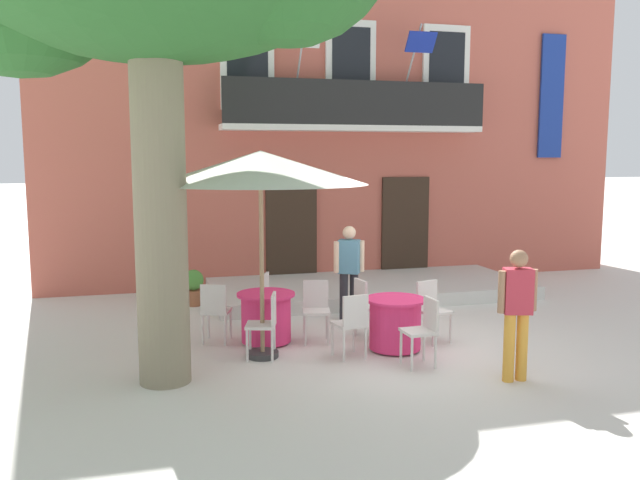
# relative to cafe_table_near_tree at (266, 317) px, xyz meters

# --- Properties ---
(ground_plane) EXTENTS (120.00, 120.00, 0.00)m
(ground_plane) POSITION_rel_cafe_table_near_tree_xyz_m (1.89, -0.82, -0.39)
(ground_plane) COLOR silver
(building_facade) EXTENTS (13.00, 5.09, 7.50)m
(building_facade) POSITION_rel_cafe_table_near_tree_xyz_m (2.61, 6.17, 3.36)
(building_facade) COLOR #BC5B4C
(building_facade) RESTS_ON ground
(entrance_step_platform) EXTENTS (6.26, 2.70, 0.25)m
(entrance_step_platform) POSITION_rel_cafe_table_near_tree_xyz_m (2.61, 2.83, -0.27)
(entrance_step_platform) COLOR silver
(entrance_step_platform) RESTS_ON ground
(cafe_table_near_tree) EXTENTS (0.86, 0.86, 0.76)m
(cafe_table_near_tree) POSITION_rel_cafe_table_near_tree_xyz_m (0.00, 0.00, 0.00)
(cafe_table_near_tree) COLOR #E52D66
(cafe_table_near_tree) RESTS_ON ground
(cafe_chair_near_tree_0) EXTENTS (0.51, 0.51, 0.91)m
(cafe_chair_near_tree_0) POSITION_rel_cafe_table_near_tree_xyz_m (-0.73, 0.18, 0.14)
(cafe_chair_near_tree_0) COLOR silver
(cafe_chair_near_tree_0) RESTS_ON ground
(cafe_chair_near_tree_1) EXTENTS (0.49, 0.49, 0.91)m
(cafe_chair_near_tree_1) POSITION_rel_cafe_table_near_tree_xyz_m (-0.13, -0.74, 0.14)
(cafe_chair_near_tree_1) COLOR silver
(cafe_chair_near_tree_1) RESTS_ON ground
(cafe_chair_near_tree_2) EXTENTS (0.47, 0.47, 0.91)m
(cafe_chair_near_tree_2) POSITION_rel_cafe_table_near_tree_xyz_m (0.75, -0.08, 0.14)
(cafe_chair_near_tree_2) COLOR silver
(cafe_chair_near_tree_2) RESTS_ON ground
(cafe_chair_near_tree_3) EXTENTS (0.53, 0.53, 0.91)m
(cafe_chair_near_tree_3) POSITION_rel_cafe_table_near_tree_xyz_m (0.23, 0.72, 0.14)
(cafe_chair_near_tree_3) COLOR silver
(cafe_chair_near_tree_3) RESTS_ON ground
(cafe_table_middle) EXTENTS (0.86, 0.86, 0.76)m
(cafe_table_middle) POSITION_rel_cafe_table_near_tree_xyz_m (1.72, -0.84, 0.00)
(cafe_table_middle) COLOR #E52D66
(cafe_table_middle) RESTS_ON ground
(cafe_chair_middle_0) EXTENTS (0.45, 0.45, 0.91)m
(cafe_chair_middle_0) POSITION_rel_cafe_table_near_tree_xyz_m (1.54, -0.11, 0.14)
(cafe_chair_middle_0) COLOR silver
(cafe_chair_middle_0) RESTS_ON ground
(cafe_chair_middle_1) EXTENTS (0.47, 0.47, 0.91)m
(cafe_chair_middle_1) POSITION_rel_cafe_table_near_tree_xyz_m (1.00, -1.05, 0.14)
(cafe_chair_middle_1) COLOR silver
(cafe_chair_middle_1) RESTS_ON ground
(cafe_chair_middle_2) EXTENTS (0.42, 0.42, 0.91)m
(cafe_chair_middle_2) POSITION_rel_cafe_table_near_tree_xyz_m (1.83, -1.58, 0.14)
(cafe_chair_middle_2) COLOR silver
(cafe_chair_middle_2) RESTS_ON ground
(cafe_chair_middle_3) EXTENTS (0.50, 0.50, 0.91)m
(cafe_chair_middle_3) POSITION_rel_cafe_table_near_tree_xyz_m (2.42, -0.54, 0.14)
(cafe_chair_middle_3) COLOR silver
(cafe_chair_middle_3) RESTS_ON ground
(cafe_umbrella) EXTENTS (2.90, 2.90, 2.85)m
(cafe_umbrella) POSITION_rel_cafe_table_near_tree_xyz_m (-0.17, -0.67, 2.22)
(cafe_umbrella) COLOR #997A56
(cafe_umbrella) RESTS_ON ground
(ground_planter_left) EXTENTS (0.37, 0.37, 0.68)m
(ground_planter_left) POSITION_rel_cafe_table_near_tree_xyz_m (-0.87, 2.76, -0.01)
(ground_planter_left) COLOR #995638
(ground_planter_left) RESTS_ON ground
(pedestrian_near_entrance) EXTENTS (0.53, 0.30, 1.65)m
(pedestrian_near_entrance) POSITION_rel_cafe_table_near_tree_xyz_m (2.69, -2.43, 0.54)
(pedestrian_near_entrance) COLOR gold
(pedestrian_near_entrance) RESTS_ON ground
(pedestrian_mid_plaza) EXTENTS (0.53, 0.36, 1.63)m
(pedestrian_mid_plaza) POSITION_rel_cafe_table_near_tree_xyz_m (1.56, 0.85, 0.52)
(pedestrian_mid_plaza) COLOR #232328
(pedestrian_mid_plaza) RESTS_ON ground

